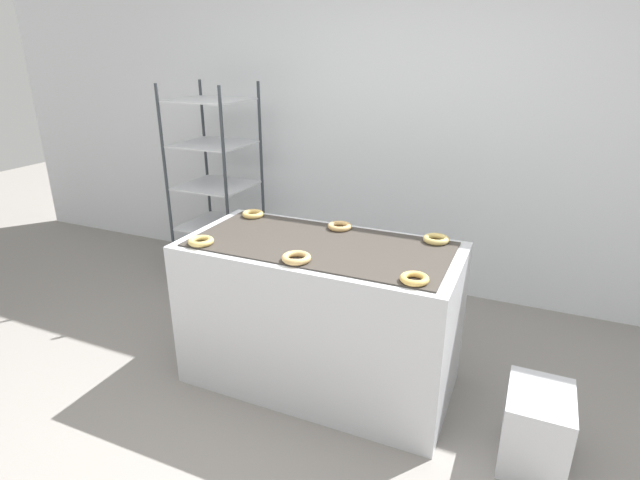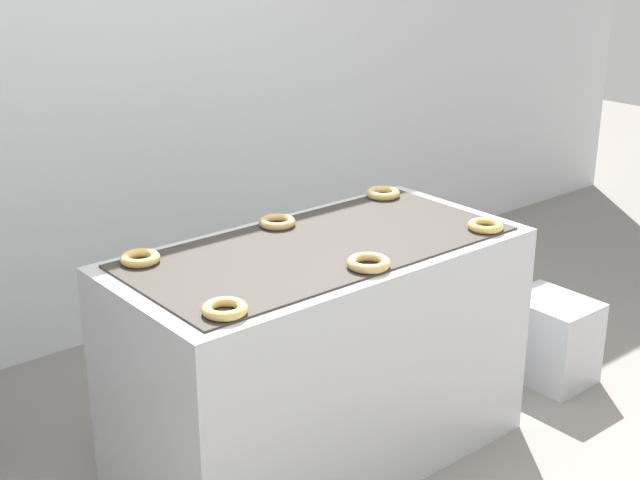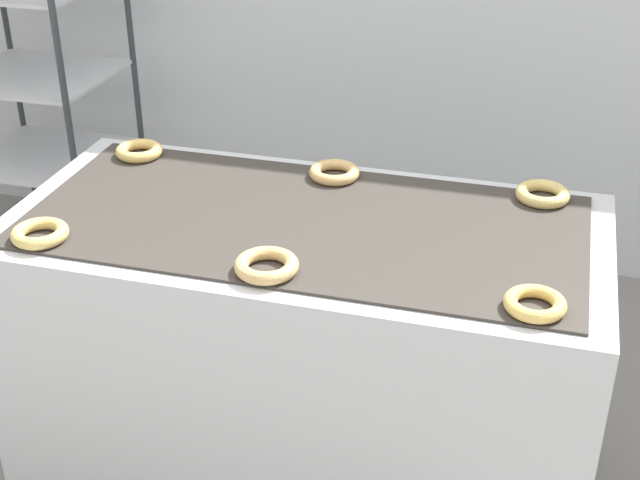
% 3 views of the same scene
% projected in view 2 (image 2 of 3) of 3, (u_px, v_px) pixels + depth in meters
% --- Properties ---
extents(wall_back, '(8.00, 0.05, 2.80)m').
position_uv_depth(wall_back, '(112.00, 50.00, 4.09)').
color(wall_back, silver).
rests_on(wall_back, ground_plane).
extents(fryer_machine, '(1.52, 0.75, 0.88)m').
position_uv_depth(fryer_machine, '(320.00, 355.00, 3.34)').
color(fryer_machine, silver).
rests_on(fryer_machine, ground_plane).
extents(glaze_bin, '(0.29, 0.37, 0.38)m').
position_uv_depth(glaze_bin, '(550.00, 339.00, 4.01)').
color(glaze_bin, silver).
rests_on(glaze_bin, ground_plane).
extents(donut_near_left, '(0.14, 0.14, 0.03)m').
position_uv_depth(donut_near_left, '(225.00, 309.00, 2.63)').
color(donut_near_left, '#DFBD67').
rests_on(donut_near_left, fryer_machine).
extents(donut_near_center, '(0.15, 0.15, 0.03)m').
position_uv_depth(donut_near_center, '(368.00, 263.00, 2.98)').
color(donut_near_center, tan).
rests_on(donut_near_center, fryer_machine).
extents(donut_near_right, '(0.13, 0.13, 0.03)m').
position_uv_depth(donut_near_right, '(485.00, 226.00, 3.34)').
color(donut_near_right, '#EABB5D').
rests_on(donut_near_right, fryer_machine).
extents(donut_far_left, '(0.14, 0.14, 0.03)m').
position_uv_depth(donut_far_left, '(140.00, 258.00, 3.02)').
color(donut_far_left, '#E5BB66').
rests_on(donut_far_left, fryer_machine).
extents(donut_far_center, '(0.14, 0.14, 0.03)m').
position_uv_depth(donut_far_center, '(277.00, 222.00, 3.38)').
color(donut_far_center, tan).
rests_on(donut_far_center, fryer_machine).
extents(donut_far_right, '(0.14, 0.14, 0.03)m').
position_uv_depth(donut_far_right, '(383.00, 193.00, 3.73)').
color(donut_far_right, '#DABC6B').
rests_on(donut_far_right, fryer_machine).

